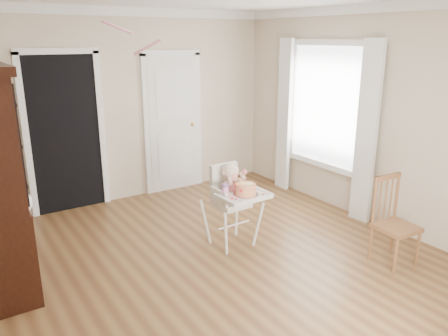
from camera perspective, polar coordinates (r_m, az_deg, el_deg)
floor at (r=4.73m, az=-0.11°, el=-12.45°), size 5.00×5.00×0.00m
wall_back at (r=6.45m, az=-12.47°, el=7.78°), size 4.50×0.00×4.50m
wall_right at (r=5.76m, az=19.09°, el=6.24°), size 0.00×5.00×5.00m
doorway at (r=6.21m, az=-20.04°, el=4.58°), size 1.06×0.05×2.22m
closet_door at (r=6.75m, az=-6.65°, el=5.65°), size 0.96×0.09×2.13m
window_right at (r=6.23m, az=12.84°, el=6.88°), size 0.13×1.84×2.30m
high_chair at (r=4.91m, az=1.05°, el=-3.73°), size 0.57×0.69×0.96m
baby at (r=4.88m, az=0.91°, el=-2.03°), size 0.29×0.22×0.44m
cake at (r=4.72m, az=2.87°, el=-2.79°), size 0.28×0.28×0.13m
sippy_cup at (r=4.69m, az=0.16°, el=-2.84°), size 0.07×0.07×0.17m
dining_chair at (r=4.91m, az=21.32°, el=-6.83°), size 0.42×0.42×0.94m
streamer at (r=4.93m, az=-13.82°, el=17.45°), size 0.19×0.47×0.15m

